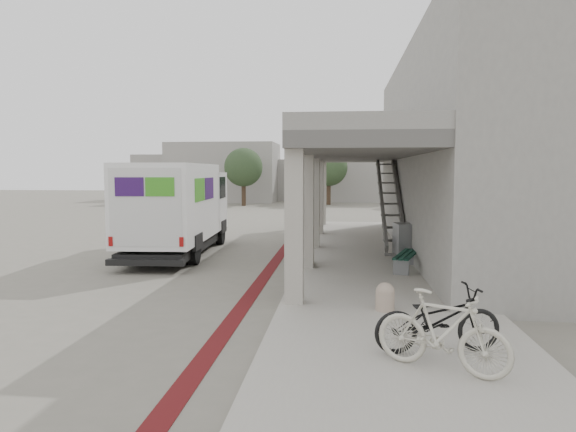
# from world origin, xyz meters

# --- Properties ---
(ground) EXTENTS (120.00, 120.00, 0.00)m
(ground) POSITION_xyz_m (0.00, 0.00, 0.00)
(ground) COLOR slate
(ground) RESTS_ON ground
(bike_lane_stripe) EXTENTS (0.35, 40.00, 0.01)m
(bike_lane_stripe) POSITION_xyz_m (1.00, 2.00, 0.01)
(bike_lane_stripe) COLOR #521012
(bike_lane_stripe) RESTS_ON ground
(sidewalk) EXTENTS (4.40, 28.00, 0.12)m
(sidewalk) POSITION_xyz_m (4.00, 0.00, 0.06)
(sidewalk) COLOR #9F998F
(sidewalk) RESTS_ON ground
(transit_building) EXTENTS (7.60, 17.00, 7.00)m
(transit_building) POSITION_xyz_m (6.83, 4.50, 3.40)
(transit_building) COLOR gray
(transit_building) RESTS_ON ground
(distant_backdrop) EXTENTS (28.00, 10.00, 6.50)m
(distant_backdrop) POSITION_xyz_m (-2.84, 35.89, 2.70)
(distant_backdrop) COLOR gray
(distant_backdrop) RESTS_ON ground
(tree_left) EXTENTS (3.20, 3.20, 4.80)m
(tree_left) POSITION_xyz_m (-5.00, 28.00, 3.18)
(tree_left) COLOR #38281C
(tree_left) RESTS_ON ground
(tree_mid) EXTENTS (3.20, 3.20, 4.80)m
(tree_mid) POSITION_xyz_m (2.00, 30.00, 3.18)
(tree_mid) COLOR #38281C
(tree_mid) RESTS_ON ground
(tree_right) EXTENTS (3.20, 3.20, 4.80)m
(tree_right) POSITION_xyz_m (10.00, 29.00, 3.18)
(tree_right) COLOR #38281C
(tree_right) RESTS_ON ground
(fedex_truck) EXTENTS (2.64, 7.40, 3.11)m
(fedex_truck) POSITION_xyz_m (-2.53, 3.08, 1.66)
(fedex_truck) COLOR black
(fedex_truck) RESTS_ON ground
(bench) EXTENTS (0.98, 1.98, 0.46)m
(bench) POSITION_xyz_m (4.90, 0.42, 0.45)
(bench) COLOR slate
(bench) RESTS_ON sidewalk
(bollard_near) EXTENTS (0.37, 0.37, 0.56)m
(bollard_near) POSITION_xyz_m (3.94, -3.93, 0.40)
(bollard_near) COLOR tan
(bollard_near) RESTS_ON sidewalk
(bollard_far) EXTENTS (0.36, 0.36, 0.54)m
(bollard_far) POSITION_xyz_m (2.10, 1.03, 0.39)
(bollard_far) COLOR gray
(bollard_far) RESTS_ON sidewalk
(utility_cabinet) EXTENTS (0.63, 0.77, 1.15)m
(utility_cabinet) POSITION_xyz_m (5.00, 1.96, 0.69)
(utility_cabinet) COLOR gray
(utility_cabinet) RESTS_ON sidewalk
(bicycle_black) EXTENTS (2.05, 1.06, 1.03)m
(bicycle_black) POSITION_xyz_m (4.53, -6.24, 0.63)
(bicycle_black) COLOR black
(bicycle_black) RESTS_ON sidewalk
(bicycle_cream) EXTENTS (1.90, 1.35, 1.12)m
(bicycle_cream) POSITION_xyz_m (4.45, -7.00, 0.68)
(bicycle_cream) COLOR #BDB8A6
(bicycle_cream) RESTS_ON sidewalk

